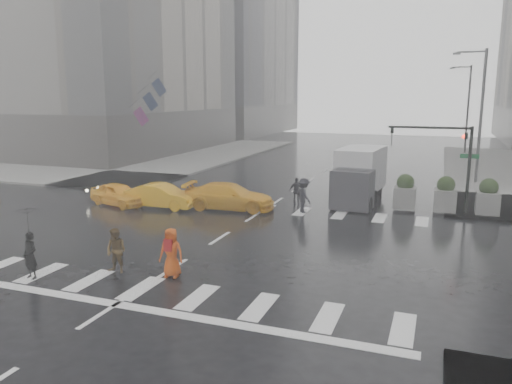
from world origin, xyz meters
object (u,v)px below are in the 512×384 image
at_px(box_truck, 359,174).
at_px(pedestrian_brown, 116,251).
at_px(taxi_front, 118,194).
at_px(taxi_mid, 162,196).
at_px(pedestrian_orange, 171,252).
at_px(traffic_signal_pole, 449,152).

bearing_deg(box_truck, pedestrian_brown, -107.68).
xyz_separation_m(taxi_front, taxi_mid, (2.55, 0.31, 0.03)).
bearing_deg(pedestrian_brown, pedestrian_orange, 12.60).
height_order(pedestrian_brown, pedestrian_orange, pedestrian_orange).
bearing_deg(taxi_mid, pedestrian_orange, -148.43).
relative_size(taxi_front, taxi_mid, 0.93).
bearing_deg(traffic_signal_pole, box_truck, 163.83).
bearing_deg(taxi_mid, taxi_front, 95.92).
height_order(traffic_signal_pole, pedestrian_brown, traffic_signal_pole).
height_order(pedestrian_brown, taxi_mid, pedestrian_brown).
distance_m(pedestrian_orange, taxi_mid, 10.62).
bearing_deg(pedestrian_brown, traffic_signal_pole, 53.85).
bearing_deg(pedestrian_orange, taxi_mid, 112.96).
relative_size(pedestrian_orange, box_truck, 0.29).
bearing_deg(box_truck, taxi_mid, -147.44).
distance_m(traffic_signal_pole, taxi_front, 17.59).
relative_size(traffic_signal_pole, pedestrian_brown, 2.88).
height_order(traffic_signal_pole, box_truck, traffic_signal_pole).
bearing_deg(pedestrian_brown, box_truck, 70.41).
distance_m(pedestrian_orange, taxi_front, 11.96).
bearing_deg(taxi_mid, box_truck, -63.30).
height_order(traffic_signal_pole, taxi_front, traffic_signal_pole).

